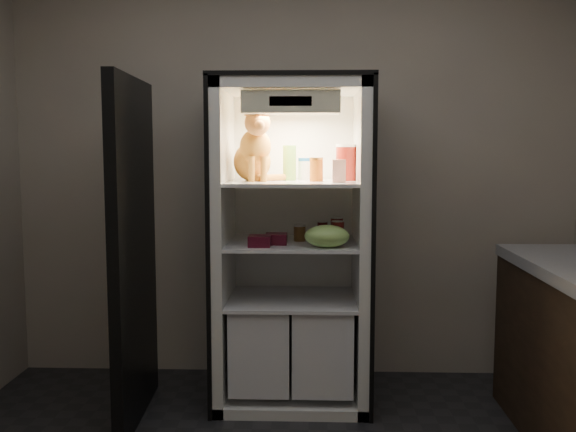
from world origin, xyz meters
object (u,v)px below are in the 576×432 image
at_px(berry_box_left, 260,241).
at_px(soda_can_a, 322,231).
at_px(tabby_cat, 254,153).
at_px(grape_bag, 327,236).
at_px(mayo_tub, 306,169).
at_px(salsa_jar, 316,169).
at_px(soda_can_b, 337,229).
at_px(refrigerator, 292,265).
at_px(cream_carton, 339,171).
at_px(soda_can_c, 338,233).
at_px(pepper_jar, 347,162).
at_px(parmesan_shaker, 290,163).
at_px(condiment_jar, 300,233).
at_px(berry_box_right, 276,239).

bearing_deg(berry_box_left, soda_can_a, 35.34).
xyz_separation_m(tabby_cat, grape_bag, (0.42, -0.24, -0.45)).
bearing_deg(mayo_tub, salsa_jar, -68.64).
relative_size(mayo_tub, soda_can_b, 0.96).
xyz_separation_m(tabby_cat, berry_box_left, (0.05, -0.21, -0.48)).
distance_m(refrigerator, cream_carton, 0.65).
height_order(soda_can_a, soda_can_c, soda_can_c).
relative_size(mayo_tub, cream_carton, 1.04).
relative_size(soda_can_c, grape_bag, 0.54).
xyz_separation_m(mayo_tub, pepper_jar, (0.23, -0.05, 0.04)).
bearing_deg(soda_can_a, mayo_tub, 149.17).
distance_m(refrigerator, soda_can_a, 0.27).
distance_m(refrigerator, parmesan_shaker, 0.60).
bearing_deg(soda_can_a, soda_can_b, -7.14).
bearing_deg(condiment_jar, salsa_jar, -32.86).
relative_size(salsa_jar, pepper_jar, 0.64).
distance_m(pepper_jar, cream_carton, 0.20).
relative_size(parmesan_shaker, grape_bag, 0.83).
distance_m(salsa_jar, berry_box_left, 0.52).
bearing_deg(soda_can_c, cream_carton, -86.50).
relative_size(mayo_tub, grape_bag, 0.53).
xyz_separation_m(parmesan_shaker, soda_can_c, (0.28, -0.17, -0.39)).
xyz_separation_m(mayo_tub, berry_box_right, (-0.17, -0.22, -0.39)).
bearing_deg(soda_can_b, cream_carton, -89.56).
bearing_deg(berry_box_right, berry_box_left, -133.86).
bearing_deg(pepper_jar, mayo_tub, 167.15).
bearing_deg(pepper_jar, salsa_jar, -151.07).
bearing_deg(parmesan_shaker, berry_box_left, -120.41).
relative_size(parmesan_shaker, berry_box_left, 1.69).
distance_m(tabby_cat, soda_can_c, 0.66).
height_order(salsa_jar, grape_bag, salsa_jar).
distance_m(soda_can_b, condiment_jar, 0.22).
distance_m(refrigerator, mayo_tub, 0.57).
relative_size(soda_can_a, soda_can_c, 0.84).
bearing_deg(cream_carton, parmesan_shaker, 143.80).
bearing_deg(parmesan_shaker, salsa_jar, -35.29).
height_order(pepper_jar, berry_box_right, pepper_jar).
relative_size(grape_bag, berry_box_right, 2.05).
height_order(soda_can_a, berry_box_left, soda_can_a).
height_order(refrigerator, soda_can_b, refrigerator).
bearing_deg(mayo_tub, soda_can_a, -30.83).
xyz_separation_m(mayo_tub, soda_can_c, (0.18, -0.21, -0.35)).
height_order(soda_can_c, condiment_jar, soda_can_c).
xyz_separation_m(parmesan_shaker, soda_can_b, (0.28, -0.03, -0.38)).
bearing_deg(soda_can_b, soda_can_a, 172.86).
height_order(mayo_tub, grape_bag, mayo_tub).
distance_m(cream_carton, soda_can_c, 0.35).
height_order(salsa_jar, cream_carton, salsa_jar).
distance_m(soda_can_c, berry_box_left, 0.44).
bearing_deg(berry_box_left, berry_box_right, 46.14).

